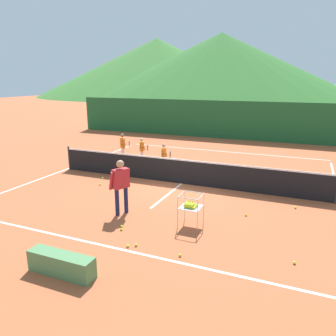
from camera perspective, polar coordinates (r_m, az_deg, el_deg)
The scene contains 25 objects.
ground_plane at distance 12.76m, azimuth 2.39°, elevation -2.72°, with size 120.00×120.00×0.00m, color #B25633.
line_baseline_near at distance 8.34m, azimuth -11.10°, elevation -13.11°, with size 11.05×0.08×0.01m, color white.
line_baseline_far at distance 18.72m, azimuth 9.37°, elevation 2.88°, with size 11.05×0.08×0.01m, color white.
line_sideline_west at distance 15.50m, azimuth -17.09°, elevation -0.15°, with size 0.08×11.79×0.01m, color white.
line_service_center at distance 12.76m, azimuth 2.39°, elevation -2.71°, with size 0.08×5.54×0.01m, color white.
tennis_net at distance 12.61m, azimuth 2.41°, elevation -0.56°, with size 10.85×0.08×1.05m.
instructor at distance 9.74m, azimuth -8.21°, elevation -2.43°, with size 0.51×0.83×1.66m.
student_0 at distance 16.36m, azimuth -7.88°, elevation 4.09°, with size 0.68×0.53×1.36m.
student_1 at distance 15.80m, azimuth -4.51°, elevation 3.49°, with size 0.55×0.51×1.22m.
student_2 at distance 14.35m, azimuth -0.66°, elevation 2.35°, with size 0.53×0.52×1.22m.
ball_cart at distance 8.99m, azimuth 3.93°, elevation -6.51°, with size 0.58×0.58×0.90m.
tennis_ball_0 at distance 9.01m, azimuth -8.11°, elevation -10.52°, with size 0.07×0.07×0.07m, color yellow.
tennis_ball_1 at distance 11.07m, azimuth 21.29°, elevation -6.45°, with size 0.07×0.07×0.07m, color yellow.
tennis_ball_2 at distance 12.79m, azimuth -11.78°, elevation -2.83°, with size 0.07×0.07×0.07m, color yellow.
tennis_ball_3 at distance 7.96m, azimuth 21.14°, elevation -15.13°, with size 0.07×0.07×0.07m, color yellow.
tennis_ball_4 at distance 8.18m, azimuth -5.57°, elevation -13.21°, with size 0.07×0.07×0.07m, color yellow.
tennis_ball_5 at distance 10.06m, azimuth 13.40°, elevation -7.95°, with size 0.07×0.07×0.07m, color yellow.
tennis_ball_6 at distance 13.60m, azimuth -11.34°, elevation -1.72°, with size 0.07×0.07×0.07m, color yellow.
tennis_ball_7 at distance 7.74m, azimuth 2.10°, elevation -14.93°, with size 0.07×0.07×0.07m, color yellow.
tennis_ball_8 at distance 8.16m, azimuth -7.03°, elevation -13.33°, with size 0.07×0.07×0.07m, color yellow.
tennis_ball_9 at distance 9.17m, azimuth -8.07°, elevation -10.01°, with size 0.07×0.07×0.07m, color yellow.
windscreen_fence at distance 22.52m, azimuth 12.09°, elevation 8.10°, with size 24.32×0.08×2.56m, color #1E5B2D.
courtside_bench at distance 7.37m, azimuth -18.07°, elevation -15.62°, with size 1.50×0.36×0.46m, color #4C7F4C.
hill_0 at distance 75.23m, azimuth 9.17°, elevation 17.16°, with size 57.82×57.82×13.61m, color #2D6628.
hill_1 at distance 87.09m, azimuth -1.93°, elevation 17.13°, with size 58.97×58.97×13.93m, color #38702D.
Camera 1 is at (4.25, -11.37, 3.91)m, focal length 35.00 mm.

